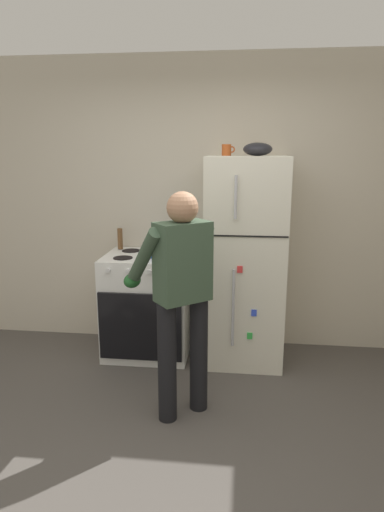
{
  "coord_description": "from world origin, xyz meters",
  "views": [
    {
      "loc": [
        0.36,
        -2.25,
        1.85
      ],
      "look_at": [
        -0.06,
        1.32,
        1.0
      ],
      "focal_mm": 31.19,
      "sensor_mm": 36.0,
      "label": 1
    }
  ],
  "objects_px": {
    "stove_range": "(148,305)",
    "person_cook": "(180,286)",
    "mixing_bowl": "(258,149)",
    "red_pot": "(163,249)",
    "coffee_mug": "(227,150)",
    "refrigerator": "(245,261)",
    "pepper_mill": "(120,239)"
  },
  "relations": [
    {
      "from": "refrigerator",
      "to": "pepper_mill",
      "type": "distance_m",
      "value": 1.2
    },
    {
      "from": "refrigerator",
      "to": "red_pot",
      "type": "xyz_separation_m",
      "value": [
        -0.72,
        -0.05,
        0.1
      ]
    },
    {
      "from": "person_cook",
      "to": "refrigerator",
      "type": "bearing_deg",
      "value": 65.04
    },
    {
      "from": "coffee_mug",
      "to": "pepper_mill",
      "type": "bearing_deg",
      "value": 171.47
    },
    {
      "from": "stove_range",
      "to": "coffee_mug",
      "type": "relative_size",
      "value": 8.43
    },
    {
      "from": "refrigerator",
      "to": "pepper_mill",
      "type": "relative_size",
      "value": 9.26
    },
    {
      "from": "coffee_mug",
      "to": "mixing_bowl",
      "type": "xyz_separation_m",
      "value": [
        0.26,
        -0.05,
        0.01
      ]
    },
    {
      "from": "refrigerator",
      "to": "red_pot",
      "type": "distance_m",
      "value": 0.73
    },
    {
      "from": "red_pot",
      "to": "stove_range",
      "type": "bearing_deg",
      "value": 166.08
    },
    {
      "from": "coffee_mug",
      "to": "mixing_bowl",
      "type": "distance_m",
      "value": 0.26
    },
    {
      "from": "refrigerator",
      "to": "person_cook",
      "type": "relative_size",
      "value": 1.13
    },
    {
      "from": "stove_range",
      "to": "red_pot",
      "type": "height_order",
      "value": "red_pot"
    },
    {
      "from": "person_cook",
      "to": "mixing_bowl",
      "type": "distance_m",
      "value": 1.41
    },
    {
      "from": "coffee_mug",
      "to": "stove_range",
      "type": "bearing_deg",
      "value": -175.07
    },
    {
      "from": "refrigerator",
      "to": "coffee_mug",
      "type": "xyz_separation_m",
      "value": [
        -0.18,
        0.05,
        0.95
      ]
    },
    {
      "from": "red_pot",
      "to": "coffee_mug",
      "type": "relative_size",
      "value": 3.24
    },
    {
      "from": "stove_range",
      "to": "person_cook",
      "type": "xyz_separation_m",
      "value": [
        0.44,
        -0.93,
        0.49
      ]
    },
    {
      "from": "pepper_mill",
      "to": "mixing_bowl",
      "type": "bearing_deg",
      "value": -9.04
    },
    {
      "from": "mixing_bowl",
      "to": "red_pot",
      "type": "bearing_deg",
      "value": -176.41
    },
    {
      "from": "refrigerator",
      "to": "red_pot",
      "type": "height_order",
      "value": "refrigerator"
    },
    {
      "from": "coffee_mug",
      "to": "red_pot",
      "type": "bearing_deg",
      "value": -169.5
    },
    {
      "from": "stove_range",
      "to": "person_cook",
      "type": "relative_size",
      "value": 0.59
    },
    {
      "from": "refrigerator",
      "to": "pepper_mill",
      "type": "height_order",
      "value": "refrigerator"
    },
    {
      "from": "red_pot",
      "to": "coffee_mug",
      "type": "xyz_separation_m",
      "value": [
        0.54,
        0.1,
        0.85
      ]
    },
    {
      "from": "stove_range",
      "to": "red_pot",
      "type": "relative_size",
      "value": 2.6
    },
    {
      "from": "refrigerator",
      "to": "coffee_mug",
      "type": "height_order",
      "value": "coffee_mug"
    },
    {
      "from": "refrigerator",
      "to": "coffee_mug",
      "type": "relative_size",
      "value": 16.17
    },
    {
      "from": "red_pot",
      "to": "mixing_bowl",
      "type": "xyz_separation_m",
      "value": [
        0.8,
        0.05,
        0.86
      ]
    },
    {
      "from": "refrigerator",
      "to": "person_cook",
      "type": "distance_m",
      "value": 1.04
    },
    {
      "from": "coffee_mug",
      "to": "mixing_bowl",
      "type": "height_order",
      "value": "mixing_bowl"
    },
    {
      "from": "person_cook",
      "to": "stove_range",
      "type": "bearing_deg",
      "value": 115.18
    },
    {
      "from": "pepper_mill",
      "to": "coffee_mug",
      "type": "bearing_deg",
      "value": -8.53
    }
  ]
}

